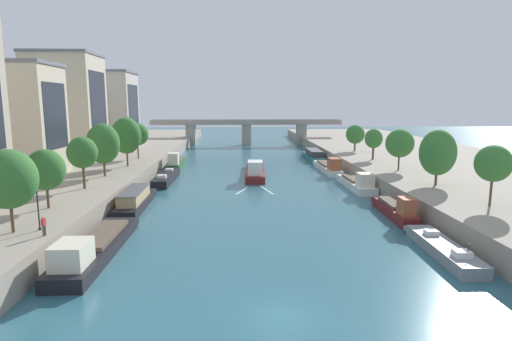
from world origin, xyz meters
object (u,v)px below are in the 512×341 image
tree_left_nearest (82,153)px  bridge_far (246,129)px  moored_boat_right_near (442,248)px  moored_boat_right_upstream (313,155)px  tree_right_by_lamp (493,164)px  tree_right_past_mid (438,153)px  moored_boat_left_lone (167,177)px  moored_boat_left_midway (176,163)px  moored_boat_right_end (328,167)px  tree_left_end_of_row (46,170)px  tree_right_nearest (400,143)px  tree_right_midway (374,139)px  moored_boat_right_lone (395,209)px  tree_left_distant (126,136)px  tree_left_third (103,144)px  person_on_quay (44,224)px  tree_left_past_mid (137,134)px  moored_boat_right_gap_after (357,183)px  lamppost_left_bank (37,200)px  tree_left_far (8,179)px  moored_boat_left_downstream (135,200)px  barge_midriver (255,170)px  tree_right_far (355,134)px  moored_boat_left_far (95,247)px

tree_left_nearest → bridge_far: size_ratio=0.11×
moored_boat_right_near → tree_left_nearest: 40.49m
moored_boat_right_upstream → tree_right_by_lamp: (8.23, -54.04, 5.88)m
moored_boat_right_near → tree_right_past_mid: 19.94m
moored_boat_left_lone → moored_boat_left_midway: (-0.55, 14.65, 0.34)m
moored_boat_right_end → tree_right_by_lamp: 38.09m
tree_left_end_of_row → bridge_far: bearing=76.2°
tree_left_end_of_row → moored_boat_right_near: bearing=-11.9°
tree_right_nearest → tree_right_midway: 12.30m
moored_boat_right_lone → tree_left_distant: bearing=147.2°
tree_left_distant → tree_left_third: bearing=-95.2°
moored_boat_right_near → bridge_far: size_ratio=0.20×
tree_left_end_of_row → person_on_quay: (3.58, -8.82, -2.93)m
moored_boat_right_lone → tree_left_past_mid: tree_left_past_mid is taller
moored_boat_right_gap_after → moored_boat_left_lone: bearing=166.1°
moored_boat_right_lone → tree_left_third: bearing=159.2°
tree_right_nearest → tree_left_third: bearing=-175.5°
tree_left_distant → tree_right_past_mid: bearing=-22.0°
tree_left_end_of_row → tree_right_nearest: (43.64, 21.53, 0.31)m
moored_boat_right_near → tree_right_midway: size_ratio=2.10×
moored_boat_right_near → moored_boat_right_gap_after: moored_boat_right_gap_after is taller
person_on_quay → moored_boat_right_gap_after: bearing=40.8°
lamppost_left_bank → person_on_quay: 2.46m
moored_boat_right_upstream → person_on_quay: bearing=-117.7°
moored_boat_right_end → tree_left_far: bearing=-129.0°
moored_boat_left_downstream → person_on_quay: (-2.51, -18.56, 2.42)m
barge_midriver → tree_right_far: size_ratio=3.38×
lamppost_left_bank → bridge_far: 95.97m
moored_boat_right_end → bridge_far: size_ratio=0.27×
lamppost_left_bank → moored_boat_right_upstream: bearing=60.9°
tree_left_far → lamppost_left_bank: tree_left_far is taller
barge_midriver → tree_right_midway: (21.78, 2.08, 5.34)m
tree_left_end_of_row → tree_left_nearest: 9.52m
moored_boat_right_lone → moored_boat_right_upstream: (-0.52, 48.99, 0.05)m
barge_midriver → moored_boat_right_end: size_ratio=1.23×
tree_right_far → moored_boat_left_midway: bearing=-171.5°
moored_boat_right_near → tree_right_midway: (7.37, 41.45, 5.78)m
moored_boat_left_downstream → moored_boat_right_near: 34.80m
moored_boat_right_upstream → lamppost_left_bank: lamppost_left_bank is taller
moored_boat_left_lone → bridge_far: 61.55m
moored_boat_right_gap_after → moored_boat_right_end: (-0.87, 15.94, 0.01)m
moored_boat_left_far → tree_left_distant: tree_left_distant is taller
tree_right_far → tree_left_past_mid: bearing=-166.9°
tree_left_far → tree_right_nearest: (42.98, 29.34, -0.19)m
moored_boat_right_end → tree_left_far: tree_left_far is taller
tree_right_past_mid → barge_midriver: bearing=135.1°
moored_boat_left_far → tree_right_midway: 55.26m
moored_boat_left_far → person_on_quay: 4.47m
barge_midriver → lamppost_left_bank: (-19.33, -39.02, 4.01)m
tree_right_by_lamp → tree_right_past_mid: size_ratio=0.88×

